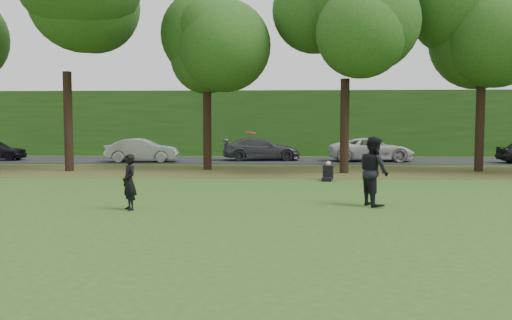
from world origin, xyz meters
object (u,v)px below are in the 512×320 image
at_px(frisbee, 251,133).
at_px(player_left, 129,182).
at_px(player_right, 374,171).
at_px(seated_person, 328,173).

bearing_deg(frisbee, player_left, -175.71).
height_order(player_left, player_right, player_right).
distance_m(frisbee, seated_person, 8.15).
xyz_separation_m(player_left, player_right, (6.94, 1.03, 0.24)).
bearing_deg(seated_person, player_left, -115.99).
xyz_separation_m(player_left, seated_person, (6.28, 7.65, -0.47)).
bearing_deg(frisbee, player_right, 12.23).
distance_m(player_left, player_right, 7.02).
bearing_deg(player_right, player_left, 80.61).
bearing_deg(player_left, seated_person, 103.48).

